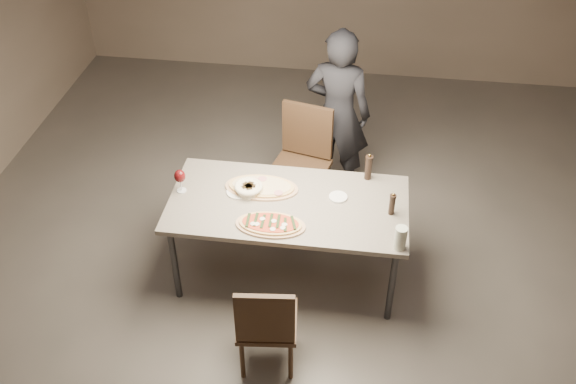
# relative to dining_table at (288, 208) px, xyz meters

# --- Properties ---
(room) EXTENTS (7.00, 7.00, 7.00)m
(room) POSITION_rel_dining_table_xyz_m (0.00, 0.00, 0.71)
(room) COLOR #5C554F
(room) RESTS_ON ground
(dining_table) EXTENTS (1.80, 0.90, 0.75)m
(dining_table) POSITION_rel_dining_table_xyz_m (0.00, 0.00, 0.00)
(dining_table) COLOR gray
(dining_table) RESTS_ON ground
(zucchini_pizza) EXTENTS (0.51, 0.28, 0.05)m
(zucchini_pizza) POSITION_rel_dining_table_xyz_m (-0.09, -0.28, 0.07)
(zucchini_pizza) COLOR tan
(zucchini_pizza) RESTS_ON dining_table
(ham_pizza) EXTENTS (0.57, 0.31, 0.04)m
(ham_pizza) POSITION_rel_dining_table_xyz_m (-0.22, 0.14, 0.07)
(ham_pizza) COLOR tan
(ham_pizza) RESTS_ON dining_table
(bread_basket) EXTENTS (0.22, 0.22, 0.08)m
(bread_basket) POSITION_rel_dining_table_xyz_m (-0.31, 0.07, 0.10)
(bread_basket) COLOR beige
(bread_basket) RESTS_ON dining_table
(oil_dish) EXTENTS (0.14, 0.14, 0.02)m
(oil_dish) POSITION_rel_dining_table_xyz_m (0.37, 0.10, 0.07)
(oil_dish) COLOR white
(oil_dish) RESTS_ON dining_table
(pepper_mill_left) EXTENTS (0.06, 0.06, 0.23)m
(pepper_mill_left) POSITION_rel_dining_table_xyz_m (0.58, 0.38, 0.17)
(pepper_mill_left) COLOR black
(pepper_mill_left) RESTS_ON dining_table
(pepper_mill_right) EXTENTS (0.05, 0.05, 0.19)m
(pepper_mill_right) POSITION_rel_dining_table_xyz_m (0.77, -0.02, 0.15)
(pepper_mill_right) COLOR black
(pepper_mill_right) RESTS_ON dining_table
(carafe) EXTENTS (0.09, 0.09, 0.18)m
(carafe) POSITION_rel_dining_table_xyz_m (0.83, -0.38, 0.15)
(carafe) COLOR silver
(carafe) RESTS_ON dining_table
(wine_glass) EXTENTS (0.09, 0.09, 0.19)m
(wine_glass) POSITION_rel_dining_table_xyz_m (-0.83, 0.03, 0.19)
(wine_glass) COLOR silver
(wine_glass) RESTS_ON dining_table
(side_plate) EXTENTS (0.19, 0.19, 0.01)m
(side_plate) POSITION_rel_dining_table_xyz_m (-0.39, 0.07, 0.06)
(side_plate) COLOR white
(side_plate) RESTS_ON dining_table
(chair_near) EXTENTS (0.45, 0.45, 0.86)m
(chair_near) POSITION_rel_dining_table_xyz_m (-0.02, -0.94, -0.21)
(chair_near) COLOR #3D291A
(chair_near) RESTS_ON ground
(chair_far) EXTENTS (0.57, 0.57, 1.01)m
(chair_far) POSITION_rel_dining_table_xyz_m (0.01, 0.87, -0.13)
(chair_far) COLOR #3D291A
(chair_far) RESTS_ON ground
(diner) EXTENTS (0.64, 0.47, 1.62)m
(diner) POSITION_rel_dining_table_xyz_m (0.28, 1.21, 0.12)
(diner) COLOR black
(diner) RESTS_ON ground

